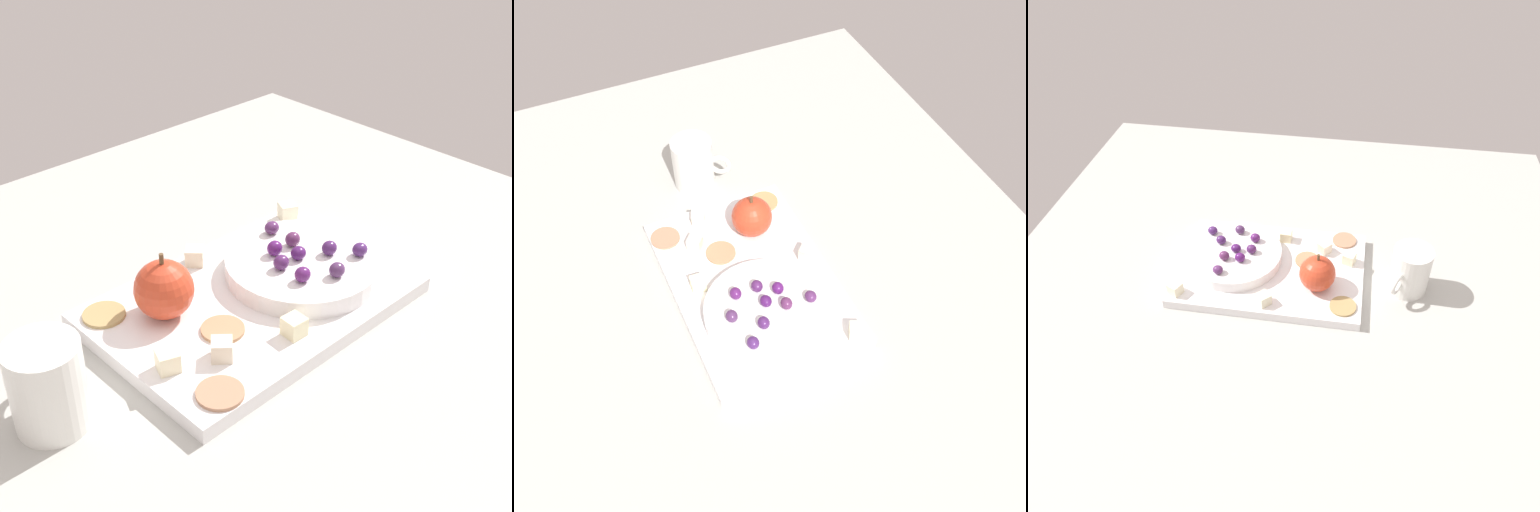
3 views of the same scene
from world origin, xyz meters
TOP-DOWN VIEW (x-y plane):
  - table at (0.00, 0.00)cm, footprint 114.26×104.91cm
  - platter at (3.88, 2.54)cm, footprint 35.75×24.40cm
  - serving_dish at (11.28, 1.68)cm, footprint 18.56×18.56cm
  - apple_whole at (-5.51, 6.67)cm, footprint 6.71×6.71cm
  - apple_stem at (-5.51, 6.67)cm, footprint 0.50×0.50cm
  - cheese_cube_0 at (3.48, 12.38)cm, footprint 3.11×3.11cm
  - cheese_cube_1 at (2.14, -5.75)cm, footprint 2.33×2.33cm
  - cheese_cube_2 at (19.88, 12.35)cm, footprint 2.95×2.95cm
  - cheese_cube_3 at (-5.94, -3.25)cm, footprint 3.11×3.11cm
  - cheese_cube_4 at (-11.03, -0.82)cm, footprint 2.83×2.83cm
  - cracker_0 at (-10.69, 11.13)cm, footprint 4.80×4.80cm
  - cracker_1 at (-2.95, 0.48)cm, footprint 4.80×4.80cm
  - cracker_2 at (-9.72, -7.20)cm, footprint 4.80×4.80cm
  - grape_0 at (7.72, -1.68)cm, footprint 1.96×1.76cm
  - grape_1 at (12.50, 4.42)cm, footprint 1.96×1.76cm
  - grape_2 at (12.76, 8.28)cm, footprint 1.96×1.76cm
  - grape_3 at (11.26, -3.75)cm, footprint 1.96×1.76cm
  - grape_4 at (9.42, 4.46)cm, footprint 1.96×1.76cm
  - grape_5 at (16.64, -2.70)cm, footprint 1.96×1.76cm
  - grape_6 at (7.77, 1.76)cm, footprint 1.96×1.76cm
  - grape_7 at (10.80, 1.87)cm, footprint 1.96×1.76cm
  - grape_8 at (14.22, 0.08)cm, footprint 1.96×1.76cm
  - cup at (-22.26, 2.61)cm, footprint 7.32×9.76cm

SIDE VIEW (x-z plane):
  - table at x=0.00cm, z-range 0.00..3.85cm
  - platter at x=3.88cm, z-range 3.85..5.72cm
  - cracker_0 at x=-10.69cm, z-range 5.72..6.12cm
  - cracker_1 at x=-2.95cm, z-range 5.72..6.12cm
  - cracker_2 at x=-9.72cm, z-range 5.72..6.12cm
  - cheese_cube_0 at x=3.48cm, z-range 5.72..7.92cm
  - cheese_cube_1 at x=2.14cm, z-range 5.72..7.92cm
  - cheese_cube_2 at x=19.88cm, z-range 5.72..7.92cm
  - cheese_cube_3 at x=-5.94cm, z-range 5.72..7.92cm
  - cheese_cube_4 at x=-11.03cm, z-range 5.72..7.92cm
  - serving_dish at x=11.28cm, z-range 5.72..8.00cm
  - cup at x=-22.26cm, z-range 3.85..13.20cm
  - grape_2 at x=12.76cm, z-range 8.00..9.62cm
  - grape_7 at x=10.80cm, z-range 8.00..9.62cm
  - grape_5 at x=16.64cm, z-range 8.00..9.65cm
  - grape_8 at x=14.22cm, z-range 8.00..9.78cm
  - grape_3 at x=11.26cm, z-range 8.00..9.78cm
  - grape_6 at x=7.77cm, z-range 8.00..9.79cm
  - grape_0 at x=7.72cm, z-range 8.00..9.80cm
  - grape_1 at x=12.50cm, z-range 8.00..9.81cm
  - grape_4 at x=9.42cm, z-range 8.00..9.85cm
  - apple_whole at x=-5.51cm, z-range 5.72..12.43cm
  - apple_stem at x=-5.51cm, z-range 12.43..13.63cm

